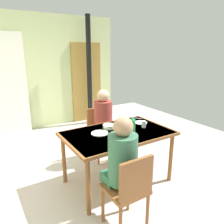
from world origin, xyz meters
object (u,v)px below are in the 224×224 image
object	(u,v)px
water_bottle_green_near	(132,128)
person_near_diner	(122,157)
serving_bowl_center	(109,126)
person_far_diner	(104,116)
water_bottle_green_far	(130,132)
chair_near_diner	(129,189)
dining_table	(118,137)
chair_far_diner	(100,130)

from	to	relation	value
water_bottle_green_near	person_near_diner	bearing A→B (deg)	-136.66
serving_bowl_center	person_far_diner	bearing A→B (deg)	68.08
water_bottle_green_near	water_bottle_green_far	world-z (taller)	water_bottle_green_far
chair_near_diner	serving_bowl_center	distance (m)	1.11
chair_near_diner	water_bottle_green_far	world-z (taller)	water_bottle_green_far
person_near_diner	person_far_diner	xyz separation A→B (m)	(0.56, 1.34, 0.00)
water_bottle_green_near	chair_near_diner	bearing A→B (deg)	-128.81
dining_table	person_near_diner	world-z (taller)	person_near_diner
water_bottle_green_far	chair_far_diner	bearing A→B (deg)	78.60
person_far_diner	water_bottle_green_far	xyz separation A→B (m)	(-0.24, -1.03, 0.11)
chair_near_diner	serving_bowl_center	size ratio (longest dim) A/B	5.12
water_bottle_green_near	person_far_diner	bearing A→B (deg)	83.29
person_far_diner	dining_table	bearing A→B (deg)	76.06
person_far_diner	water_bottle_green_far	size ratio (longest dim) A/B	2.69
water_bottle_green_near	water_bottle_green_far	size ratio (longest dim) A/B	0.94
person_near_diner	water_bottle_green_far	world-z (taller)	person_near_diner
dining_table	chair_near_diner	xyz separation A→B (m)	(-0.40, -0.81, -0.18)
person_far_diner	serving_bowl_center	distance (m)	0.51
chair_near_diner	person_far_diner	world-z (taller)	person_far_diner
dining_table	person_far_diner	distance (m)	0.70
water_bottle_green_near	serving_bowl_center	world-z (taller)	water_bottle_green_near
person_far_diner	serving_bowl_center	bearing A→B (deg)	68.08
chair_near_diner	serving_bowl_center	xyz separation A→B (m)	(0.37, 1.01, 0.28)
person_near_diner	water_bottle_green_near	world-z (taller)	person_near_diner
chair_near_diner	person_near_diner	bearing A→B (deg)	90.00
person_far_diner	water_bottle_green_near	bearing A→B (deg)	83.29
chair_near_diner	water_bottle_green_far	xyz separation A→B (m)	(0.33, 0.45, 0.39)
chair_far_diner	water_bottle_green_far	distance (m)	1.25
person_near_diner	chair_far_diner	bearing A→B (deg)	69.15
chair_far_diner	person_far_diner	world-z (taller)	person_far_diner
dining_table	chair_near_diner	size ratio (longest dim) A/B	1.66
chair_far_diner	person_far_diner	bearing A→B (deg)	90.00
chair_far_diner	water_bottle_green_near	size ratio (longest dim) A/B	3.21
chair_far_diner	serving_bowl_center	xyz separation A→B (m)	(-0.19, -0.60, 0.28)
water_bottle_green_near	water_bottle_green_far	bearing A→B (deg)	-136.85
chair_near_diner	water_bottle_green_near	xyz separation A→B (m)	(0.46, 0.57, 0.38)
person_near_diner	water_bottle_green_near	distance (m)	0.63
dining_table	person_near_diner	bearing A→B (deg)	-120.60
chair_near_diner	water_bottle_green_far	size ratio (longest dim) A/B	3.03
chair_near_diner	person_near_diner	world-z (taller)	person_near_diner
serving_bowl_center	dining_table	bearing A→B (deg)	-83.65
chair_far_diner	water_bottle_green_near	xyz separation A→B (m)	(-0.11, -1.05, 0.38)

